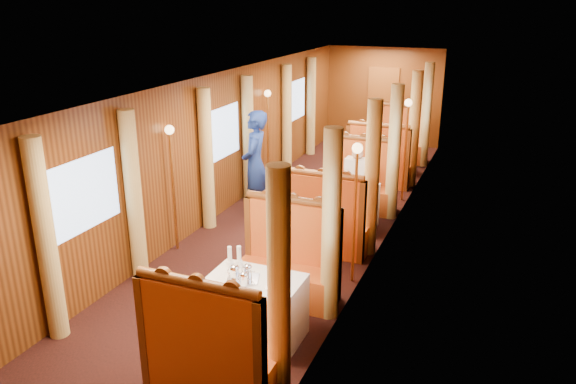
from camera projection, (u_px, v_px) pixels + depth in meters
The scene contains 49 objects.
floor at pixel (302, 221), 9.76m from camera, with size 3.00×12.00×0.01m, color black, non-canonical shape.
ceiling at pixel (303, 76), 8.94m from camera, with size 3.00×12.00×0.01m, color silver, non-canonical shape.
wall_far at pixel (383, 96), 14.60m from camera, with size 3.00×2.50×0.01m, color brown, non-canonical shape.
wall_near at pixel (14, 351), 4.09m from camera, with size 3.00×2.50×0.01m, color brown, non-canonical shape.
wall_left at pixel (223, 144), 9.88m from camera, with size 12.00×2.50×0.01m, color brown, non-canonical shape.
wall_right at pixel (391, 161), 8.82m from camera, with size 12.00×2.50×0.01m, color brown, non-canonical shape.
doorway_far at pixel (382, 106), 14.66m from camera, with size 0.80×0.04×2.00m, color brown.
table_near at pixel (255, 309), 6.30m from camera, with size 1.05×0.72×0.75m, color white.
banquette_near_fwd at pixel (210, 356), 5.40m from camera, with size 1.30×0.55×1.34m.
banquette_near_aft at pixel (288, 267), 7.18m from camera, with size 1.30×0.55×1.34m.
table_mid at pixel (344, 207), 9.37m from camera, with size 1.05×0.72×0.75m, color white.
banquette_mid_fwd at pixel (325, 226), 8.47m from camera, with size 1.30×0.55×1.34m.
banquette_mid_aft at pixel (360, 186), 10.24m from camera, with size 1.30×0.55×1.34m.
table_far at pixel (389, 155), 12.44m from camera, with size 1.05×0.72×0.75m, color white.
banquette_far_fwd at pixel (378, 165), 11.53m from camera, with size 1.30×0.55×1.34m.
banquette_far_aft at pixel (398, 143), 13.31m from camera, with size 1.30×0.55×1.34m.
tea_tray at pixel (243, 279), 6.18m from camera, with size 0.34×0.26×0.01m, color silver.
teapot_left at pixel (235, 274), 6.14m from camera, with size 0.17×0.13×0.14m, color silver, non-canonical shape.
teapot_right at pixel (244, 280), 6.04m from camera, with size 0.15×0.11×0.12m, color silver, non-canonical shape.
teapot_back at pixel (248, 272), 6.21m from camera, with size 0.15×0.11×0.12m, color silver, non-canonical shape.
fruit_plate at pixel (275, 286), 5.99m from camera, with size 0.21×0.21×0.05m.
cup_inboard at pixel (230, 259), 6.41m from camera, with size 0.08×0.08×0.26m.
cup_outboard at pixel (239, 259), 6.43m from camera, with size 0.08×0.08×0.26m.
rose_vase_mid at pixel (344, 176), 9.17m from camera, with size 0.06×0.06×0.36m.
rose_vase_far at pixel (390, 131), 12.23m from camera, with size 0.06×0.06×0.36m.
window_left_near at pixel (85, 194), 6.74m from camera, with size 1.20×0.90×0.01m, color #8FADD5, non-canonical shape.
curtain_left_near_a at pixel (46, 241), 6.11m from camera, with size 0.22×0.22×2.35m, color #E2C774.
curtain_left_near_b at pixel (134, 197), 7.48m from camera, with size 0.22×0.22×2.35m, color #E2C774.
window_right_near at pixel (318, 231), 5.69m from camera, with size 1.20×0.90×0.01m, color #8FADD5, non-canonical shape.
curtain_right_near_a at pixel (279, 288), 5.14m from camera, with size 0.22×0.22×2.35m, color #E2C774.
curtain_right_near_b at pixel (331, 227), 6.50m from camera, with size 0.22×0.22×2.35m, color #E2C774.
window_left_mid at pixel (223, 133), 9.81m from camera, with size 1.20×0.90×0.01m, color #8FADD5, non-canonical shape.
curtain_left_mid_a at pixel (207, 160), 9.18m from camera, with size 0.22×0.22×2.35m, color #E2C774.
curtain_left_mid_b at pixel (248, 139), 10.54m from camera, with size 0.22×0.22×2.35m, color #E2C774.
window_right_mid at pixel (391, 149), 8.76m from camera, with size 1.20×0.90×0.01m, color #8FADD5, non-canonical shape.
curtain_right_mid_a at pixel (372, 179), 8.20m from camera, with size 0.22×0.22×2.35m, color #E2C774.
curtain_right_mid_b at pixel (394, 153), 9.57m from camera, with size 0.22×0.22×2.35m, color #E2C774.
window_left_far at pixel (295, 100), 12.87m from camera, with size 1.20×0.90×0.01m, color #8FADD5, non-canonical shape.
curtain_left_far_a at pixel (287, 119), 12.24m from camera, with size 0.22×0.22×2.35m, color #E2C774.
curtain_left_far_b at pixel (311, 107), 13.61m from camera, with size 0.22×0.22×2.35m, color #E2C774.
window_right_far at pixel (426, 110), 11.82m from camera, with size 1.20×0.90×0.01m, color #8FADD5, non-canonical shape.
curtain_right_far_a at pixel (414, 130), 11.27m from camera, with size 0.22×0.22×2.35m, color #E2C774.
curtain_right_far_b at pixel (426, 115), 12.63m from camera, with size 0.22×0.22×2.35m, color #E2C774.
sconce_left_fore at pixel (172, 163), 8.26m from camera, with size 0.14×0.14×1.95m.
sconce_right_fore at pixel (356, 185), 7.28m from camera, with size 0.14×0.14×1.95m.
sconce_left_aft at pixel (268, 118), 11.33m from camera, with size 0.14×0.14×1.95m.
sconce_right_aft at pixel (407, 129), 10.34m from camera, with size 0.14×0.14×1.95m.
steward at pixel (255, 164), 9.76m from camera, with size 0.69×0.45×1.88m, color navy.
passenger at pixel (356, 174), 9.88m from camera, with size 0.40×0.44×0.76m.
Camera 1 is at (3.16, -8.48, 3.69)m, focal length 35.00 mm.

